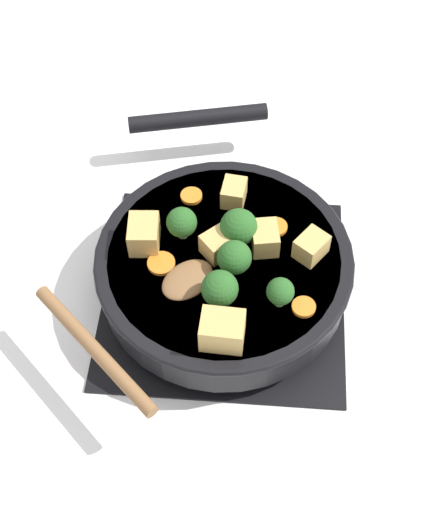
# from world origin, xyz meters

# --- Properties ---
(ground_plane) EXTENTS (2.40, 2.40, 0.00)m
(ground_plane) POSITION_xyz_m (0.00, 0.00, 0.00)
(ground_plane) COLOR white
(front_burner_grate) EXTENTS (0.31, 0.31, 0.03)m
(front_burner_grate) POSITION_xyz_m (0.00, 0.00, 0.01)
(front_burner_grate) COLOR black
(front_burner_grate) RESTS_ON ground_plane
(skillet_pan) EXTENTS (0.32, 0.44, 0.05)m
(skillet_pan) POSITION_xyz_m (0.00, -0.00, 0.06)
(skillet_pan) COLOR black
(skillet_pan) RESTS_ON front_burner_grate
(wooden_spoon) EXTENTS (0.21, 0.22, 0.02)m
(wooden_spoon) POSITION_xyz_m (0.09, 0.10, 0.09)
(wooden_spoon) COLOR brown
(wooden_spoon) RESTS_ON skillet_pan
(tofu_cube_center_large) EXTENTS (0.05, 0.05, 0.03)m
(tofu_cube_center_large) POSITION_xyz_m (-0.10, -0.01, 0.09)
(tofu_cube_center_large) COLOR tan
(tofu_cube_center_large) RESTS_ON skillet_pan
(tofu_cube_near_handle) EXTENTS (0.04, 0.05, 0.04)m
(tofu_cube_near_handle) POSITION_xyz_m (0.10, -0.01, 0.10)
(tofu_cube_near_handle) COLOR tan
(tofu_cube_near_handle) RESTS_ON skillet_pan
(tofu_cube_east_chunk) EXTENTS (0.05, 0.05, 0.03)m
(tofu_cube_east_chunk) POSITION_xyz_m (0.01, -0.01, 0.10)
(tofu_cube_east_chunk) COLOR tan
(tofu_cube_east_chunk) RESTS_ON skillet_pan
(tofu_cube_west_chunk) EXTENTS (0.05, 0.04, 0.04)m
(tofu_cube_west_chunk) POSITION_xyz_m (-0.01, 0.11, 0.10)
(tofu_cube_west_chunk) COLOR tan
(tofu_cube_west_chunk) RESTS_ON skillet_pan
(tofu_cube_back_piece) EXTENTS (0.03, 0.04, 0.03)m
(tofu_cube_back_piece) POSITION_xyz_m (-0.01, -0.09, 0.09)
(tofu_cube_back_piece) COLOR tan
(tofu_cube_back_piece) RESTS_ON skillet_pan
(tofu_cube_front_piece) EXTENTS (0.04, 0.04, 0.03)m
(tofu_cube_front_piece) POSITION_xyz_m (-0.05, -0.02, 0.10)
(tofu_cube_front_piece) COLOR tan
(tofu_cube_front_piece) RESTS_ON skillet_pan
(broccoli_floret_near_spoon) EXTENTS (0.04, 0.04, 0.04)m
(broccoli_floret_near_spoon) POSITION_xyz_m (0.05, -0.03, 0.11)
(broccoli_floret_near_spoon) COLOR #709956
(broccoli_floret_near_spoon) RESTS_ON skillet_pan
(broccoli_floret_center_top) EXTENTS (0.03, 0.03, 0.04)m
(broccoli_floret_center_top) POSITION_xyz_m (-0.07, 0.06, 0.10)
(broccoli_floret_center_top) COLOR #709956
(broccoli_floret_center_top) RESTS_ON skillet_pan
(broccoli_floret_east_rim) EXTENTS (0.05, 0.05, 0.05)m
(broccoli_floret_east_rim) POSITION_xyz_m (-0.02, -0.02, 0.11)
(broccoli_floret_east_rim) COLOR #709956
(broccoli_floret_east_rim) RESTS_ON skillet_pan
(broccoli_floret_west_rim) EXTENTS (0.04, 0.04, 0.05)m
(broccoli_floret_west_rim) POSITION_xyz_m (-0.01, 0.02, 0.11)
(broccoli_floret_west_rim) COLOR #709956
(broccoli_floret_west_rim) RESTS_ON skillet_pan
(broccoli_floret_north_edge) EXTENTS (0.04, 0.04, 0.05)m
(broccoli_floret_north_edge) POSITION_xyz_m (0.00, 0.07, 0.11)
(broccoli_floret_north_edge) COLOR #709956
(broccoli_floret_north_edge) RESTS_ON skillet_pan
(carrot_slice_orange_thin) EXTENTS (0.03, 0.03, 0.01)m
(carrot_slice_orange_thin) POSITION_xyz_m (-0.10, 0.07, 0.08)
(carrot_slice_orange_thin) COLOR orange
(carrot_slice_orange_thin) RESTS_ON skillet_pan
(carrot_slice_near_center) EXTENTS (0.03, 0.03, 0.01)m
(carrot_slice_near_center) POSITION_xyz_m (0.05, -0.09, 0.08)
(carrot_slice_near_center) COLOR orange
(carrot_slice_near_center) RESTS_ON skillet_pan
(carrot_slice_edge_slice) EXTENTS (0.03, 0.03, 0.01)m
(carrot_slice_edge_slice) POSITION_xyz_m (-0.06, -0.05, 0.08)
(carrot_slice_edge_slice) COLOR orange
(carrot_slice_edge_slice) RESTS_ON skillet_pan
(carrot_slice_under_broccoli) EXTENTS (0.03, 0.03, 0.01)m
(carrot_slice_under_broccoli) POSITION_xyz_m (0.07, 0.02, 0.08)
(carrot_slice_under_broccoli) COLOR orange
(carrot_slice_under_broccoli) RESTS_ON skillet_pan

